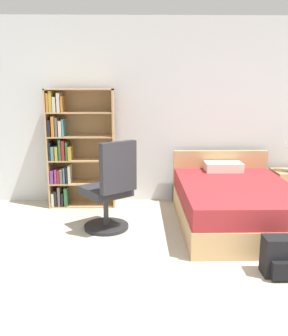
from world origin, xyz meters
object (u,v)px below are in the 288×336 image
object	(u,v)px
bed	(234,203)
office_chair	(110,191)
bookshelf	(73,149)
backpack_black	(282,257)

from	to	relation	value
bed	office_chair	bearing A→B (deg)	-172.16
office_chair	bookshelf	bearing A→B (deg)	120.65
bookshelf	backpack_black	size ratio (longest dim) A/B	4.54
bed	office_chair	distance (m)	1.53
bookshelf	backpack_black	bearing A→B (deg)	-43.28
bed	backpack_black	xyz separation A→B (m)	(0.11, -1.29, -0.10)
office_chair	backpack_black	size ratio (longest dim) A/B	3.01
bookshelf	bed	distance (m)	2.28
bed	backpack_black	distance (m)	1.30
bed	office_chair	world-z (taller)	office_chair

